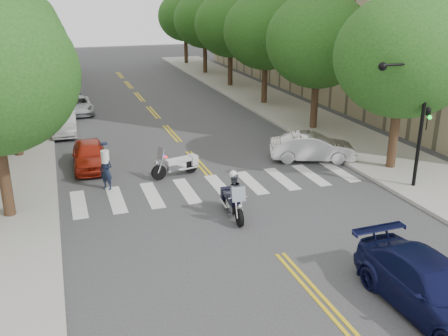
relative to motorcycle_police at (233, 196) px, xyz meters
name	(u,v)px	position (x,y,z in m)	size (l,w,h in m)	color
ground	(280,254)	(0.49, -3.37, -0.86)	(140.00, 140.00, 0.00)	#38383A
sidewalk_left	(14,122)	(-9.01, 18.63, -0.78)	(5.00, 60.00, 0.15)	#9E9991
sidewalk_right	(272,103)	(9.99, 18.63, -0.78)	(5.00, 60.00, 0.15)	#9E9991
tree_l_1	(5,51)	(-8.31, 10.63, 4.70)	(6.40, 6.40, 8.45)	#382316
tree_l_2	(13,38)	(-8.31, 18.63, 4.70)	(6.40, 6.40, 8.45)	#382316
tree_l_3	(19,29)	(-8.31, 26.63, 4.70)	(6.40, 6.40, 8.45)	#382316
tree_l_4	(23,23)	(-8.31, 34.63, 4.70)	(6.40, 6.40, 8.45)	#382316
tree_l_5	(26,19)	(-8.31, 42.63, 4.70)	(6.40, 6.40, 8.45)	#382316
tree_r_0	(403,56)	(9.29, 2.63, 4.70)	(6.40, 6.40, 8.45)	#382316
tree_r_1	(318,41)	(9.29, 10.63, 4.70)	(6.40, 6.40, 8.45)	#382316
tree_r_2	(266,31)	(9.29, 18.63, 4.70)	(6.40, 6.40, 8.45)	#382316
tree_r_3	(230,25)	(9.29, 26.63, 4.70)	(6.40, 6.40, 8.45)	#382316
tree_r_4	(205,20)	(9.29, 34.63, 4.70)	(6.40, 6.40, 8.45)	#382316
tree_r_5	(185,16)	(9.29, 42.63, 4.70)	(6.40, 6.40, 8.45)	#382316
traffic_signal_pole	(415,108)	(8.21, 0.13, 2.86)	(2.82, 0.42, 6.00)	black
motorcycle_police	(233,196)	(0.00, 0.00, 0.00)	(0.83, 2.38, 1.93)	black
motorcycle_parked	(179,164)	(-0.89, 5.17, -0.31)	(2.41, 1.02, 1.58)	black
officer_standing	(106,171)	(-4.36, 4.47, 0.01)	(0.64, 0.42, 1.75)	#171E33
convertible	(312,147)	(6.24, 5.13, -0.14)	(1.52, 4.36, 1.44)	silver
sedan_blue	(432,287)	(3.06, -7.61, -0.10)	(2.12, 5.23, 1.52)	#0E123B
parked_car_a	(89,155)	(-4.85, 7.67, -0.17)	(1.62, 4.02, 1.37)	#AA2412
parked_car_b	(65,124)	(-5.81, 14.63, -0.19)	(1.41, 4.04, 1.33)	#B8B8B8
parked_car_c	(78,105)	(-4.71, 20.13, -0.26)	(1.99, 4.31, 1.20)	silver
parked_car_d	(60,93)	(-5.81, 25.13, -0.23)	(1.77, 4.36, 1.26)	black
parked_car_e	(68,89)	(-5.10, 26.21, -0.13)	(1.72, 4.28, 1.46)	#A3A2A7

